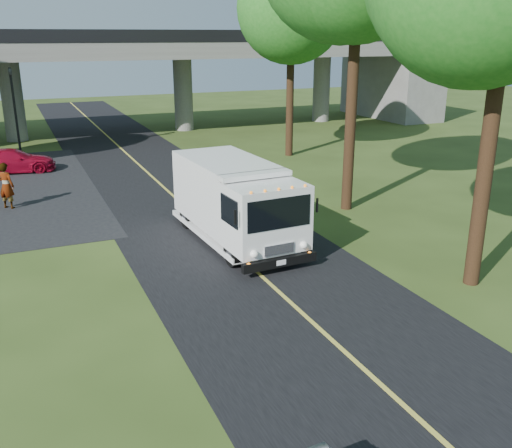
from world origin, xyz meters
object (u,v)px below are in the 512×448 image
traffic_signal (14,103)px  step_van (235,200)px  tree_right_far (296,10)px  pedestrian (6,186)px  red_sedan (12,161)px

traffic_signal → step_van: traffic_signal is taller
tree_right_far → step_van: tree_right_far is taller
tree_right_far → pedestrian: (-16.08, -5.16, -7.32)m
red_sedan → pedestrian: 7.11m
tree_right_far → step_van: (-8.76, -12.71, -6.77)m
step_van → pedestrian: size_ratio=3.48×
red_sedan → tree_right_far: bearing=-90.7°
traffic_signal → step_van: (6.44, -18.87, -1.67)m
pedestrian → tree_right_far: bearing=-123.4°
traffic_signal → pedestrian: (-0.88, -11.32, -2.22)m
tree_right_far → red_sedan: size_ratio=2.55×
traffic_signal → red_sedan: bearing=-96.9°
tree_right_far → pedestrian: tree_right_far is taller
traffic_signal → tree_right_far: bearing=-22.1°
traffic_signal → tree_right_far: tree_right_far is taller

